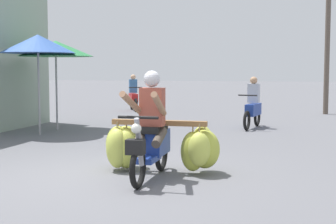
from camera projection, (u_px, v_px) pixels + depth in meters
ground_plane at (105, 177)px, 7.34m from camera, size 120.00×120.00×0.00m
motorbike_main_loaded at (156, 143)px, 7.58m from camera, size 1.88×1.83×1.58m
motorbike_distant_ahead_left at (133, 96)px, 19.10m from camera, size 0.87×1.48×1.40m
motorbike_distant_ahead_right at (253, 107)px, 13.45m from camera, size 0.54×1.61×1.40m
market_umbrella_near_shop at (56, 49)px, 12.97m from camera, size 1.97×1.97×2.35m
market_umbrella_further_along at (38, 44)px, 11.96m from camera, size 1.80×1.80×2.44m
utility_pole at (328, 18)px, 17.38m from camera, size 0.18×0.18×6.77m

